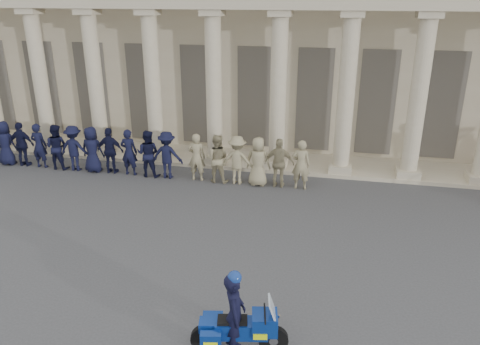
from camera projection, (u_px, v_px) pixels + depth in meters
name	position (u px, v px, depth m)	size (l,w,h in m)	color
ground	(184.00, 270.00, 12.39)	(90.00, 90.00, 0.00)	#39393B
building	(272.00, 41.00, 24.19)	(40.00, 12.50, 9.00)	tan
officer_rank	(94.00, 150.00, 18.88)	(17.26, 0.71, 1.89)	black
motorcycle	(240.00, 329.00, 9.41)	(1.98, 0.96, 1.28)	black
rider	(235.00, 313.00, 9.27)	(0.56, 0.74, 1.91)	black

